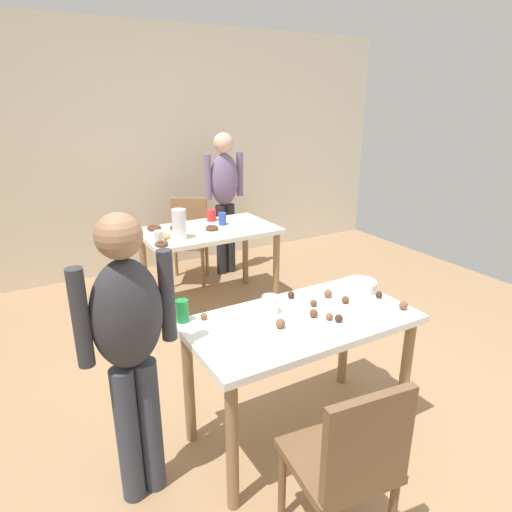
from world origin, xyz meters
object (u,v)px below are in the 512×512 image
Objects in this scene: soda_can at (182,311)px; pitcher_far at (179,224)px; chair_near_table at (349,460)px; person_adult_far at (225,192)px; dining_table_near at (301,337)px; chair_far_table at (189,235)px; dining_table_far at (209,240)px; person_girl_near at (130,341)px; mixing_bowl at (360,286)px.

soda_can is 1.49m from pitcher_far.
chair_near_table is 3.42m from person_adult_far.
person_adult_far reaches higher than pitcher_far.
dining_table_near is 2.57m from chair_far_table.
dining_table_far is 1.37× the size of chair_near_table.
person_adult_far is (0.79, 2.53, 0.28)m from dining_table_near.
person_girl_near is (-1.26, -2.50, 0.35)m from chair_far_table.
chair_far_table is at bearing 64.60° from pitcher_far.
person_adult_far is 1.19m from pitcher_far.
pitcher_far is at bearing 84.97° from chair_near_table.
chair_far_table is at bearing 83.73° from dining_table_far.
chair_far_table is 2.46m from soda_can.
chair_near_table is 0.57× the size of person_adult_far.
pitcher_far is (-0.84, -0.85, -0.04)m from person_adult_far.
person_adult_far is (1.69, 2.49, 0.07)m from person_girl_near.
dining_table_near is at bearing -98.18° from chair_far_table.
chair_far_table is at bearing 63.20° from person_girl_near.
mixing_bowl is at bearing -96.47° from person_adult_far.
mixing_bowl reaches higher than dining_table_near.
chair_near_table is 1.04m from person_girl_near.
pitcher_far is at bearing -134.46° from person_adult_far.
dining_table_near is 1.42× the size of chair_far_table.
mixing_bowl is at bearing 46.55° from chair_near_table.
pitcher_far is (-0.04, 1.68, 0.24)m from dining_table_near.
person_girl_near is 0.41m from soda_can.
dining_table_far is at bearing 61.35° from soda_can.
pitcher_far is (0.52, 1.40, 0.06)m from soda_can.
person_girl_near is at bearing -123.46° from dining_table_far.
person_girl_near is 0.94× the size of person_adult_far.
dining_table_far is at bearing -96.27° from chair_far_table.
person_adult_far is 7.88× the size of mixing_bowl.
dining_table_near is 0.86× the size of person_girl_near.
pitcher_far is (-0.41, -0.86, 0.38)m from chair_far_table.
mixing_bowl reaches higher than dining_table_far.
chair_near_table is 3.30m from chair_far_table.
person_adult_far is at bearing 58.98° from soda_can.
dining_table_near is at bearing -107.38° from person_adult_far.
chair_near_table is at bearing -133.45° from mixing_bowl.
person_girl_near is 5.70× the size of pitcher_far.
pitcher_far reaches higher than soda_can.
chair_near_table reaches higher than mixing_bowl.
person_adult_far is at bearing -1.19° from chair_far_table.
person_adult_far reaches higher than soda_can.
person_girl_near is 3.01m from person_adult_far.
dining_table_near is 1.04× the size of dining_table_far.
soda_can reaches higher than dining_table_near.
dining_table_near is at bearing -88.52° from pitcher_far.
chair_near_table is (-0.25, -0.70, -0.14)m from dining_table_near.
soda_can reaches higher than chair_far_table.
chair_near_table is 1.00× the size of chair_far_table.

